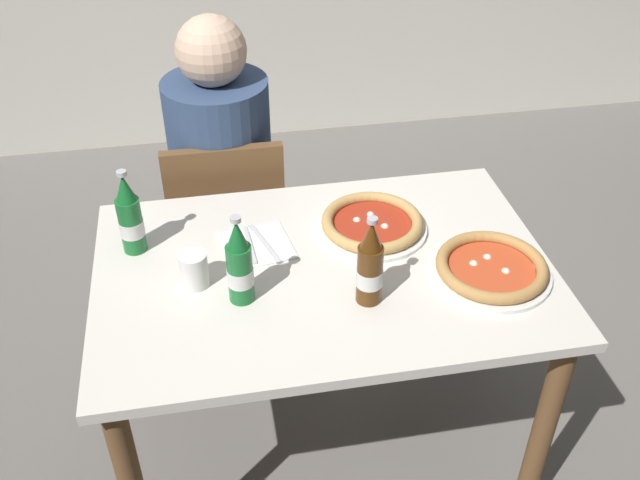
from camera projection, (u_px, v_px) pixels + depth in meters
name	position (u px, v px, depth m)	size (l,w,h in m)	color
ground_plane	(323.00, 445.00, 2.34)	(8.00, 8.00, 0.00)	slate
dining_table_main	(323.00, 299.00, 1.96)	(1.20, 0.80, 0.75)	silver
chair_behind_table	(228.00, 226.00, 2.50)	(0.40, 0.40, 0.85)	brown
diner_seated	(225.00, 193.00, 2.48)	(0.34, 0.34, 1.21)	#2D3342
pizza_margherita_near	(491.00, 268.00, 1.85)	(0.31, 0.31, 0.04)	white
pizza_marinara_far	(372.00, 224.00, 2.01)	(0.31, 0.31, 0.04)	white
beer_bottle_left	(240.00, 266.00, 1.73)	(0.07, 0.07, 0.25)	#196B2D
beer_bottle_center	(130.00, 218.00, 1.89)	(0.07, 0.07, 0.25)	#196B2D
beer_bottle_right	(370.00, 267.00, 1.73)	(0.07, 0.07, 0.25)	#512D0F
napkin_with_cutlery	(257.00, 245.00, 1.96)	(0.21, 0.21, 0.01)	white
paper_cup	(194.00, 270.00, 1.81)	(0.07, 0.07, 0.10)	white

